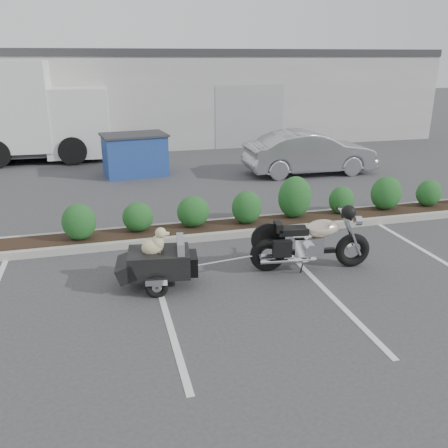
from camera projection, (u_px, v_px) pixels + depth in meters
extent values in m
plane|color=#38383A|center=(240.00, 274.00, 8.55)|extent=(90.00, 90.00, 0.00)
cube|color=#9E9E93|center=(255.00, 226.00, 10.77)|extent=(12.00, 1.00, 0.15)
cube|color=#9EA099|center=(142.00, 93.00, 23.37)|extent=(26.00, 10.00, 4.00)
torus|color=black|center=(268.00, 254.00, 8.59)|extent=(0.67, 0.25, 0.65)
torus|color=black|center=(352.00, 250.00, 8.78)|extent=(0.67, 0.25, 0.65)
cylinder|color=silver|center=(268.00, 254.00, 8.59)|extent=(0.29, 0.15, 0.27)
cylinder|color=silver|center=(352.00, 250.00, 8.78)|extent=(0.24, 0.13, 0.23)
cylinder|color=silver|center=(353.00, 234.00, 8.56)|extent=(0.42, 0.10, 0.86)
cylinder|color=silver|center=(349.00, 230.00, 8.74)|extent=(0.42, 0.10, 0.86)
cylinder|color=silver|center=(344.00, 213.00, 8.51)|extent=(0.12, 0.68, 0.03)
cylinder|color=silver|center=(358.00, 221.00, 8.59)|extent=(0.14, 0.19, 0.17)
sphere|color=black|center=(349.00, 212.00, 8.19)|extent=(0.28, 0.28, 0.25)
cube|color=silver|center=(307.00, 245.00, 8.63)|extent=(0.57, 0.40, 0.33)
cube|color=black|center=(312.00, 251.00, 8.68)|extent=(0.88, 0.21, 0.08)
ellipsoid|color=beige|center=(322.00, 228.00, 8.55)|extent=(0.68, 0.45, 0.32)
cube|color=black|center=(292.00, 231.00, 8.49)|extent=(0.57, 0.36, 0.12)
cube|color=black|center=(278.00, 227.00, 8.43)|extent=(0.15, 0.30, 0.16)
cylinder|color=silver|center=(288.00, 261.00, 8.49)|extent=(1.02, 0.22, 0.09)
cylinder|color=silver|center=(283.00, 253.00, 8.82)|extent=(1.02, 0.22, 0.09)
cube|color=black|center=(282.00, 249.00, 8.29)|extent=(0.35, 0.18, 0.29)
cube|color=black|center=(159.00, 262.00, 7.98)|extent=(1.10, 0.83, 0.41)
cube|color=slate|center=(181.00, 247.00, 7.93)|extent=(0.20, 0.61, 0.29)
cube|color=slate|center=(162.00, 256.00, 7.95)|extent=(0.75, 0.69, 0.04)
cube|color=black|center=(127.00, 267.00, 7.94)|extent=(0.46, 0.74, 0.36)
cube|color=black|center=(191.00, 263.00, 8.06)|extent=(0.26, 0.51, 0.33)
torus|color=black|center=(157.00, 287.00, 7.68)|extent=(0.39, 0.16, 0.38)
torus|color=black|center=(157.00, 266.00, 8.44)|extent=(0.39, 0.16, 0.38)
cube|color=silver|center=(156.00, 282.00, 7.59)|extent=(0.36, 0.12, 0.10)
cube|color=silver|center=(157.00, 259.00, 8.45)|extent=(0.36, 0.12, 0.10)
cylinder|color=black|center=(157.00, 276.00, 8.06)|extent=(0.16, 0.87, 0.04)
cylinder|color=silver|center=(205.00, 266.00, 8.11)|extent=(0.58, 0.11, 0.03)
ellipsoid|color=#C4BA84|center=(153.00, 248.00, 7.86)|extent=(0.39, 0.29, 0.29)
ellipsoid|color=#C4BA84|center=(158.00, 243.00, 7.85)|extent=(0.23, 0.22, 0.27)
sphere|color=#C4BA84|center=(161.00, 233.00, 7.79)|extent=(0.21, 0.21, 0.18)
ellipsoid|color=#C4BA84|center=(166.00, 234.00, 7.81)|extent=(0.15, 0.10, 0.07)
sphere|color=black|center=(170.00, 234.00, 7.82)|extent=(0.04, 0.04, 0.03)
ellipsoid|color=#C4BA84|center=(158.00, 233.00, 7.73)|extent=(0.05, 0.04, 0.10)
ellipsoid|color=#C4BA84|center=(158.00, 231.00, 7.83)|extent=(0.05, 0.04, 0.10)
cylinder|color=#C4BA84|center=(160.00, 254.00, 7.86)|extent=(0.05, 0.05, 0.12)
cylinder|color=#C4BA84|center=(160.00, 252.00, 7.97)|extent=(0.05, 0.05, 0.12)
imported|color=#A6A5AC|center=(310.00, 153.00, 15.65)|extent=(4.33, 1.61, 1.41)
cube|color=navy|center=(135.00, 155.00, 15.53)|extent=(2.09, 1.53, 1.29)
cube|color=#2D2D30|center=(134.00, 135.00, 15.30)|extent=(2.21, 1.65, 0.06)
cube|color=silver|center=(79.00, 121.00, 17.92)|extent=(2.34, 2.66, 2.46)
cube|color=black|center=(80.00, 130.00, 18.03)|extent=(0.17, 2.13, 1.12)
cube|color=#2D2D30|center=(10.00, 150.00, 17.72)|extent=(7.93, 2.77, 0.22)
cylinder|color=black|center=(73.00, 151.00, 17.04)|extent=(1.02, 0.35, 1.01)
cylinder|color=black|center=(77.00, 140.00, 19.30)|extent=(1.02, 0.35, 1.01)
cylinder|color=black|center=(10.00, 142.00, 18.77)|extent=(1.02, 0.35, 1.01)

